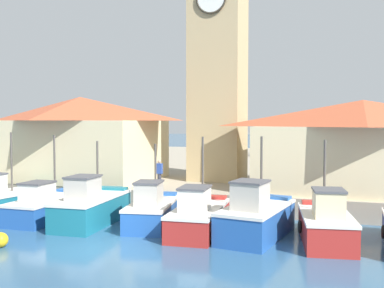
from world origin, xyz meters
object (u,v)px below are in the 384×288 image
(warehouse_left, at_px, (80,137))
(warehouse_right, at_px, (362,145))
(fishing_boat_left_outer, at_px, (1,200))
(fishing_boat_center, at_px, (153,210))
(mooring_buoy, at_px, (1,240))
(fishing_boat_right_inner, at_px, (256,217))
(fishing_boat_mid_right, at_px, (199,216))
(fishing_boat_right_outer, at_px, (326,224))
(fishing_boat_mid_left, at_px, (91,207))
(dock_worker_near_tower, at_px, (307,178))
(clock_tower, at_px, (218,50))
(dock_worker_along_quay, at_px, (159,174))
(fishing_boat_left_inner, at_px, (47,206))

(warehouse_left, distance_m, warehouse_right, 17.15)
(fishing_boat_left_outer, distance_m, fishing_boat_center, 8.62)
(mooring_buoy, bearing_deg, fishing_boat_right_inner, 26.52)
(fishing_boat_mid_right, bearing_deg, mooring_buoy, -144.77)
(fishing_boat_right_inner, relative_size, fishing_boat_right_outer, 1.05)
(fishing_boat_right_outer, bearing_deg, fishing_boat_center, 175.79)
(fishing_boat_mid_left, distance_m, warehouse_left, 9.33)
(fishing_boat_mid_left, xyz_separation_m, fishing_boat_right_outer, (10.44, 0.06, -0.05))
(dock_worker_near_tower, bearing_deg, clock_tower, 143.08)
(fishing_boat_right_inner, xyz_separation_m, dock_worker_along_quay, (-6.21, 4.67, 1.06))
(fishing_boat_center, xyz_separation_m, fishing_boat_right_outer, (7.62, -0.56, 0.04))
(fishing_boat_mid_left, relative_size, dock_worker_along_quay, 3.05)
(fishing_boat_left_outer, xyz_separation_m, clock_tower, (9.31, 8.90, 8.55))
(mooring_buoy, height_order, dock_worker_along_quay, dock_worker_along_quay)
(warehouse_right, distance_m, mooring_buoy, 18.05)
(fishing_boat_left_outer, distance_m, fishing_boat_right_inner, 13.51)
(fishing_boat_mid_right, bearing_deg, fishing_boat_right_inner, -2.31)
(warehouse_left, xyz_separation_m, mooring_buoy, (3.85, -11.71, -3.47))
(fishing_boat_left_inner, xyz_separation_m, dock_worker_along_quay, (4.04, 4.47, 1.22))
(fishing_boat_mid_right, xyz_separation_m, warehouse_right, (6.84, 7.20, 2.82))
(fishing_boat_right_inner, xyz_separation_m, fishing_boat_right_outer, (2.75, 0.06, -0.07))
(dock_worker_along_quay, bearing_deg, fishing_boat_right_outer, -27.25)
(warehouse_left, height_order, mooring_buoy, warehouse_left)
(fishing_boat_left_inner, relative_size, fishing_boat_right_inner, 0.97)
(fishing_boat_right_outer, distance_m, dock_worker_near_tower, 5.41)
(clock_tower, height_order, dock_worker_along_quay, clock_tower)
(fishing_boat_right_outer, xyz_separation_m, dock_worker_near_tower, (-1.10, 5.18, 1.13))
(fishing_boat_right_inner, distance_m, fishing_boat_right_outer, 2.75)
(warehouse_right, relative_size, dock_worker_along_quay, 6.94)
(fishing_boat_right_inner, bearing_deg, fishing_boat_mid_left, 179.99)
(fishing_boat_center, xyz_separation_m, fishing_boat_mid_right, (2.39, -0.52, -0.01))
(fishing_boat_mid_left, relative_size, warehouse_right, 0.44)
(clock_tower, bearing_deg, fishing_boat_left_outer, -136.30)
(warehouse_left, relative_size, dock_worker_near_tower, 6.20)
(fishing_boat_mid_left, height_order, dock_worker_along_quay, fishing_boat_mid_left)
(fishing_boat_right_outer, bearing_deg, dock_worker_along_quay, 152.75)
(fishing_boat_right_outer, height_order, warehouse_right, warehouse_right)
(fishing_boat_left_inner, height_order, mooring_buoy, fishing_boat_left_inner)
(fishing_boat_center, distance_m, fishing_boat_right_inner, 4.92)
(fishing_boat_left_inner, relative_size, dock_worker_along_quay, 2.92)
(fishing_boat_mid_right, distance_m, dock_worker_along_quay, 6.01)
(fishing_boat_left_outer, height_order, warehouse_left, warehouse_left)
(warehouse_right, bearing_deg, fishing_boat_left_outer, -159.77)
(fishing_boat_center, bearing_deg, fishing_boat_mid_right, -12.24)
(clock_tower, bearing_deg, warehouse_right, -15.19)
(dock_worker_near_tower, relative_size, dock_worker_along_quay, 1.00)
(fishing_boat_center, relative_size, fishing_boat_mid_right, 0.93)
(fishing_boat_left_inner, height_order, dock_worker_along_quay, fishing_boat_left_inner)
(fishing_boat_mid_right, height_order, dock_worker_near_tower, fishing_boat_mid_right)
(warehouse_left, height_order, dock_worker_along_quay, warehouse_left)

